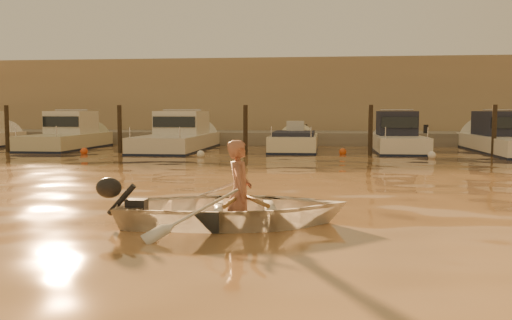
# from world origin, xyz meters

# --- Properties ---
(ground_plane) EXTENTS (160.00, 160.00, 0.00)m
(ground_plane) POSITION_xyz_m (0.00, 0.00, 0.00)
(ground_plane) COLOR brown
(ground_plane) RESTS_ON ground
(dinghy) EXTENTS (3.98, 3.15, 0.74)m
(dinghy) POSITION_xyz_m (1.59, -0.49, 0.25)
(dinghy) COLOR silver
(dinghy) RESTS_ON ground_plane
(person) EXTENTS (0.48, 0.65, 1.62)m
(person) POSITION_xyz_m (1.69, -0.47, 0.51)
(person) COLOR #9C614E
(person) RESTS_ON dinghy
(outboard_motor) EXTENTS (0.96, 0.55, 0.70)m
(outboard_motor) POSITION_xyz_m (0.11, -0.75, 0.28)
(outboard_motor) COLOR black
(outboard_motor) RESTS_ON dinghy
(oar_port) EXTENTS (0.84, 1.97, 0.13)m
(oar_port) POSITION_xyz_m (1.84, -0.45, 0.42)
(oar_port) COLOR brown
(oar_port) RESTS_ON dinghy
(oar_starboard) EXTENTS (0.06, 2.10, 0.13)m
(oar_starboard) POSITION_xyz_m (1.64, -0.48, 0.42)
(oar_starboard) COLOR olive
(oar_starboard) RESTS_ON dinghy
(moored_boat_1) EXTENTS (2.22, 6.62, 1.75)m
(moored_boat_1) POSITION_xyz_m (-8.88, 16.00, 0.62)
(moored_boat_1) COLOR beige
(moored_boat_1) RESTS_ON ground_plane
(moored_boat_2) EXTENTS (2.50, 8.29, 1.75)m
(moored_boat_2) POSITION_xyz_m (-3.58, 16.00, 0.62)
(moored_boat_2) COLOR silver
(moored_boat_2) RESTS_ON ground_plane
(moored_boat_3) EXTENTS (1.98, 5.75, 0.95)m
(moored_boat_3) POSITION_xyz_m (1.67, 16.00, 0.22)
(moored_boat_3) COLOR #ECE3C6
(moored_boat_3) RESTS_ON ground_plane
(moored_boat_4) EXTENTS (2.00, 6.25, 1.75)m
(moored_boat_4) POSITION_xyz_m (6.14, 16.00, 0.62)
(moored_boat_4) COLOR white
(moored_boat_4) RESTS_ON ground_plane
(moored_boat_5) EXTENTS (2.68, 8.83, 1.75)m
(moored_boat_5) POSITION_xyz_m (10.81, 16.00, 0.62)
(moored_boat_5) COLOR white
(moored_boat_5) RESTS_ON ground_plane
(piling_0) EXTENTS (0.18, 0.18, 2.20)m
(piling_0) POSITION_xyz_m (-10.50, 13.80, 0.90)
(piling_0) COLOR #2D2319
(piling_0) RESTS_ON ground_plane
(piling_1) EXTENTS (0.18, 0.18, 2.20)m
(piling_1) POSITION_xyz_m (-5.50, 13.80, 0.90)
(piling_1) COLOR #2D2319
(piling_1) RESTS_ON ground_plane
(piling_2) EXTENTS (0.18, 0.18, 2.20)m
(piling_2) POSITION_xyz_m (-0.20, 13.80, 0.90)
(piling_2) COLOR #2D2319
(piling_2) RESTS_ON ground_plane
(piling_3) EXTENTS (0.18, 0.18, 2.20)m
(piling_3) POSITION_xyz_m (4.80, 13.80, 0.90)
(piling_3) COLOR #2D2319
(piling_3) RESTS_ON ground_plane
(piling_4) EXTENTS (0.18, 0.18, 2.20)m
(piling_4) POSITION_xyz_m (9.50, 13.80, 0.90)
(piling_4) COLOR #2D2319
(piling_4) RESTS_ON ground_plane
(fender_b) EXTENTS (0.30, 0.30, 0.30)m
(fender_b) POSITION_xyz_m (-6.85, 13.27, 0.10)
(fender_b) COLOR #E14F1A
(fender_b) RESTS_ON ground_plane
(fender_c) EXTENTS (0.30, 0.30, 0.30)m
(fender_c) POSITION_xyz_m (-1.73, 12.27, 0.10)
(fender_c) COLOR white
(fender_c) RESTS_ON ground_plane
(fender_d) EXTENTS (0.30, 0.30, 0.30)m
(fender_d) POSITION_xyz_m (3.74, 14.17, 0.10)
(fender_d) COLOR #D35018
(fender_d) RESTS_ON ground_plane
(fender_e) EXTENTS (0.30, 0.30, 0.30)m
(fender_e) POSITION_xyz_m (7.00, 12.79, 0.10)
(fender_e) COLOR white
(fender_e) RESTS_ON ground_plane
(quay) EXTENTS (52.00, 4.00, 1.00)m
(quay) POSITION_xyz_m (0.00, 21.50, 0.15)
(quay) COLOR gray
(quay) RESTS_ON ground_plane
(waterfront_building) EXTENTS (46.00, 7.00, 4.80)m
(waterfront_building) POSITION_xyz_m (0.00, 27.00, 2.40)
(waterfront_building) COLOR #9E8466
(waterfront_building) RESTS_ON quay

